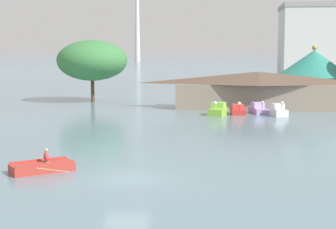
{
  "coord_description": "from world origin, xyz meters",
  "views": [
    {
      "loc": [
        5.45,
        -28.33,
        6.98
      ],
      "look_at": [
        0.31,
        17.93,
        1.51
      ],
      "focal_mm": 56.96,
      "sensor_mm": 36.0,
      "label": 1
    }
  ],
  "objects_px": {
    "pedal_boat_red": "(238,110)",
    "background_building_block": "(329,44)",
    "pedal_boat_lime": "(218,110)",
    "pedal_boat_white": "(279,111)",
    "boathouse": "(258,89)",
    "pedal_boat_lavender": "(258,109)",
    "green_roof_pavilion": "(314,73)",
    "shoreline_tree_tall_left": "(92,60)",
    "rowboat_with_rower": "(42,167)"
  },
  "relations": [
    {
      "from": "background_building_block",
      "to": "pedal_boat_white",
      "type": "bearing_deg",
      "value": -104.52
    },
    {
      "from": "pedal_boat_lime",
      "to": "background_building_block",
      "type": "xyz_separation_m",
      "value": [
        24.44,
        68.71,
        8.35
      ]
    },
    {
      "from": "pedal_boat_white",
      "to": "rowboat_with_rower",
      "type": "bearing_deg",
      "value": -44.05
    },
    {
      "from": "rowboat_with_rower",
      "to": "pedal_boat_white",
      "type": "bearing_deg",
      "value": -156.78
    },
    {
      "from": "pedal_boat_lime",
      "to": "boathouse",
      "type": "xyz_separation_m",
      "value": [
        4.76,
        7.36,
        1.83
      ]
    },
    {
      "from": "background_building_block",
      "to": "green_roof_pavilion",
      "type": "bearing_deg",
      "value": -102.57
    },
    {
      "from": "shoreline_tree_tall_left",
      "to": "pedal_boat_white",
      "type": "bearing_deg",
      "value": -29.68
    },
    {
      "from": "pedal_boat_white",
      "to": "shoreline_tree_tall_left",
      "type": "relative_size",
      "value": 0.26
    },
    {
      "from": "pedal_boat_white",
      "to": "green_roof_pavilion",
      "type": "distance_m",
      "value": 18.82
    },
    {
      "from": "pedal_boat_red",
      "to": "green_roof_pavilion",
      "type": "xyz_separation_m",
      "value": [
        10.74,
        16.23,
        3.59
      ]
    },
    {
      "from": "pedal_boat_lime",
      "to": "background_building_block",
      "type": "relative_size",
      "value": 0.13
    },
    {
      "from": "pedal_boat_red",
      "to": "background_building_block",
      "type": "bearing_deg",
      "value": 156.23
    },
    {
      "from": "pedal_boat_lime",
      "to": "pedal_boat_white",
      "type": "distance_m",
      "value": 6.64
    },
    {
      "from": "pedal_boat_red",
      "to": "background_building_block",
      "type": "xyz_separation_m",
      "value": [
        22.2,
        67.61,
        8.46
      ]
    },
    {
      "from": "rowboat_with_rower",
      "to": "pedal_boat_lavender",
      "type": "relative_size",
      "value": 1.31
    },
    {
      "from": "rowboat_with_rower",
      "to": "boathouse",
      "type": "xyz_separation_m",
      "value": [
        14.49,
        36.72,
        2.1
      ]
    },
    {
      "from": "pedal_boat_red",
      "to": "pedal_boat_white",
      "type": "bearing_deg",
      "value": 69.86
    },
    {
      "from": "boathouse",
      "to": "rowboat_with_rower",
      "type": "bearing_deg",
      "value": -111.53
    },
    {
      "from": "pedal_boat_lavender",
      "to": "boathouse",
      "type": "distance_m",
      "value": 5.4
    },
    {
      "from": "pedal_boat_lime",
      "to": "pedal_boat_red",
      "type": "height_order",
      "value": "pedal_boat_lime"
    },
    {
      "from": "pedal_boat_lime",
      "to": "pedal_boat_red",
      "type": "xyz_separation_m",
      "value": [
        2.24,
        1.1,
        -0.11
      ]
    },
    {
      "from": "pedal_boat_lime",
      "to": "pedal_boat_white",
      "type": "xyz_separation_m",
      "value": [
        6.64,
        -0.04,
        -0.02
      ]
    },
    {
      "from": "boathouse",
      "to": "pedal_boat_white",
      "type": "bearing_deg",
      "value": -75.72
    },
    {
      "from": "pedal_boat_lavender",
      "to": "boathouse",
      "type": "bearing_deg",
      "value": 159.16
    },
    {
      "from": "pedal_boat_lime",
      "to": "shoreline_tree_tall_left",
      "type": "xyz_separation_m",
      "value": [
        -17.74,
        13.86,
        5.24
      ]
    },
    {
      "from": "pedal_boat_lavender",
      "to": "pedal_boat_white",
      "type": "relative_size",
      "value": 1.15
    },
    {
      "from": "pedal_boat_lime",
      "to": "pedal_boat_lavender",
      "type": "height_order",
      "value": "pedal_boat_lime"
    },
    {
      "from": "background_building_block",
      "to": "pedal_boat_lavender",
      "type": "bearing_deg",
      "value": -106.66
    },
    {
      "from": "pedal_boat_lavender",
      "to": "shoreline_tree_tall_left",
      "type": "height_order",
      "value": "shoreline_tree_tall_left"
    },
    {
      "from": "green_roof_pavilion",
      "to": "pedal_boat_red",
      "type": "bearing_deg",
      "value": -123.51
    },
    {
      "from": "pedal_boat_lavender",
      "to": "shoreline_tree_tall_left",
      "type": "relative_size",
      "value": 0.3
    },
    {
      "from": "pedal_boat_lime",
      "to": "pedal_boat_lavender",
      "type": "xyz_separation_m",
      "value": [
        4.57,
        2.3,
        -0.07
      ]
    },
    {
      "from": "boathouse",
      "to": "green_roof_pavilion",
      "type": "relative_size",
      "value": 2.05
    },
    {
      "from": "pedal_boat_red",
      "to": "rowboat_with_rower",
      "type": "bearing_deg",
      "value": -27.04
    },
    {
      "from": "pedal_boat_red",
      "to": "pedal_boat_lavender",
      "type": "bearing_deg",
      "value": 111.72
    },
    {
      "from": "boathouse",
      "to": "shoreline_tree_tall_left",
      "type": "relative_size",
      "value": 2.19
    },
    {
      "from": "pedal_boat_lime",
      "to": "shoreline_tree_tall_left",
      "type": "height_order",
      "value": "shoreline_tree_tall_left"
    },
    {
      "from": "pedal_boat_lavender",
      "to": "background_building_block",
      "type": "height_order",
      "value": "background_building_block"
    },
    {
      "from": "green_roof_pavilion",
      "to": "boathouse",
      "type": "bearing_deg",
      "value": -129.53
    },
    {
      "from": "boathouse",
      "to": "background_building_block",
      "type": "height_order",
      "value": "background_building_block"
    },
    {
      "from": "pedal_boat_red",
      "to": "background_building_block",
      "type": "relative_size",
      "value": 0.11
    },
    {
      "from": "pedal_boat_lime",
      "to": "boathouse",
      "type": "relative_size",
      "value": 0.14
    },
    {
      "from": "pedal_boat_lime",
      "to": "background_building_block",
      "type": "distance_m",
      "value": 73.4
    },
    {
      "from": "rowboat_with_rower",
      "to": "pedal_boat_lavender",
      "type": "distance_m",
      "value": 34.75
    },
    {
      "from": "rowboat_with_rower",
      "to": "background_building_block",
      "type": "distance_m",
      "value": 104.21
    },
    {
      "from": "rowboat_with_rower",
      "to": "pedal_boat_lime",
      "type": "bearing_deg",
      "value": -145.94
    },
    {
      "from": "pedal_boat_white",
      "to": "background_building_block",
      "type": "relative_size",
      "value": 0.11
    },
    {
      "from": "boathouse",
      "to": "background_building_block",
      "type": "bearing_deg",
      "value": 72.21
    },
    {
      "from": "pedal_boat_white",
      "to": "pedal_boat_lavender",
      "type": "bearing_deg",
      "value": -153.37
    },
    {
      "from": "pedal_boat_lime",
      "to": "pedal_boat_lavender",
      "type": "bearing_deg",
      "value": 132.22
    }
  ]
}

